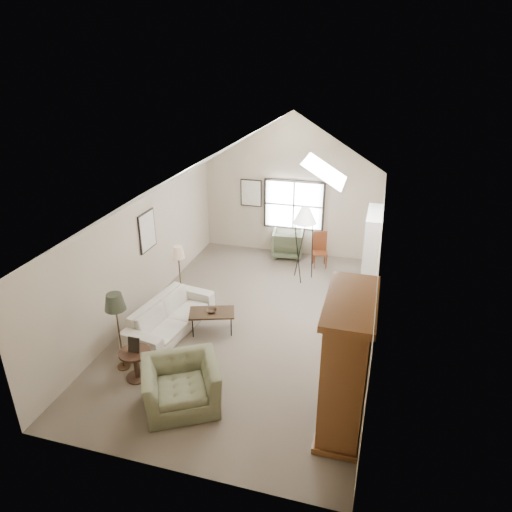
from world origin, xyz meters
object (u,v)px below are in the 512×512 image
(armchair_near, at_px, (181,385))
(side_table, at_px, (136,365))
(side_chair, at_px, (320,250))
(armoire, at_px, (346,364))
(sofa, at_px, (170,316))
(coffee_table, at_px, (212,322))
(armchair_far, at_px, (288,243))

(armchair_near, bearing_deg, side_table, 129.52)
(side_table, distance_m, side_chair, 6.08)
(armoire, height_order, sofa, armoire)
(armoire, height_order, coffee_table, armoire)
(armoire, xyz_separation_m, side_table, (-3.62, 0.07, -0.82))
(armchair_far, bearing_deg, side_chair, 147.55)
(coffee_table, bearing_deg, side_table, -113.45)
(side_table, bearing_deg, armchair_far, 76.44)
(sofa, distance_m, armchair_near, 2.31)
(coffee_table, distance_m, side_table, 1.93)
(armoire, xyz_separation_m, side_chair, (-1.17, 5.63, -0.62))
(armoire, bearing_deg, side_table, 178.93)
(side_chair, bearing_deg, side_table, -129.43)
(armchair_near, relative_size, side_table, 2.14)
(side_table, xyz_separation_m, side_chair, (2.45, 5.57, 0.20))
(side_chair, bearing_deg, armchair_near, -118.85)
(armchair_near, bearing_deg, coffee_table, 67.96)
(armchair_far, distance_m, side_table, 6.21)
(armchair_far, xyz_separation_m, side_table, (-1.45, -6.03, -0.11))
(sofa, height_order, armchair_near, armchair_near)
(armoire, bearing_deg, armchair_far, 109.56)
(armchair_near, bearing_deg, armoire, -22.08)
(sofa, distance_m, coffee_table, 0.89)
(armchair_far, height_order, side_chair, side_chair)
(sofa, xyz_separation_m, side_chair, (2.55, 3.97, 0.15))
(sofa, xyz_separation_m, armchair_far, (1.55, 4.43, 0.06))
(sofa, bearing_deg, side_table, -168.34)
(coffee_table, relative_size, side_table, 1.63)
(sofa, relative_size, armchair_far, 2.61)
(coffee_table, xyz_separation_m, side_table, (-0.77, -1.77, 0.05))
(armoire, xyz_separation_m, sofa, (-3.72, 1.67, -0.77))
(armoire, distance_m, side_chair, 5.79)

